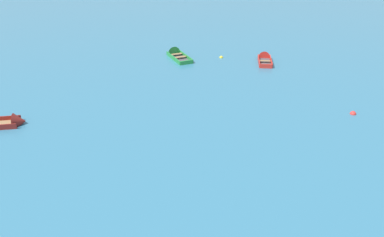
% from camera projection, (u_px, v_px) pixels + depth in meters
% --- Properties ---
extents(rowboat_red_midfield_left, '(1.38, 3.65, 1.17)m').
position_uv_depth(rowboat_red_midfield_left, '(264.00, 58.00, 38.71)').
color(rowboat_red_midfield_left, '#4C4C51').
rests_on(rowboat_red_midfield_left, ground_plane).
extents(rowboat_maroon_foreground_center, '(4.27, 2.42, 1.24)m').
position_uv_depth(rowboat_maroon_foreground_center, '(9.00, 123.00, 26.08)').
color(rowboat_maroon_foreground_center, '#99754C').
rests_on(rowboat_maroon_foreground_center, ground_plane).
extents(rowboat_green_back_row_center, '(3.46, 4.44, 1.36)m').
position_uv_depth(rowboat_green_back_row_center, '(175.00, 54.00, 40.08)').
color(rowboat_green_back_row_center, '#4C4C51').
rests_on(rowboat_green_back_row_center, ground_plane).
extents(mooring_buoy_near_foreground, '(0.46, 0.46, 0.46)m').
position_uv_depth(mooring_buoy_near_foreground, '(353.00, 114.00, 27.70)').
color(mooring_buoy_near_foreground, red).
rests_on(mooring_buoy_near_foreground, ground_plane).
extents(mooring_buoy_outer_edge, '(0.41, 0.41, 0.41)m').
position_uv_depth(mooring_buoy_outer_edge, '(221.00, 58.00, 39.52)').
color(mooring_buoy_outer_edge, yellow).
rests_on(mooring_buoy_outer_edge, ground_plane).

